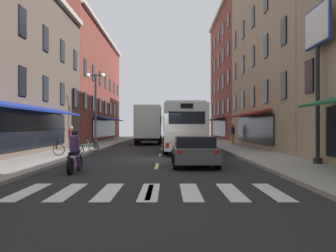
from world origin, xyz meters
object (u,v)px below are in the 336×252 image
(pedestrian_near, at_px, (73,137))
(street_lamp_twin, at_px, (97,107))
(billboard_sign, at_px, (319,44))
(transit_bus, at_px, (183,127))
(sedan_mid, at_px, (195,151))
(motorcycle_rider, at_px, (76,154))
(bicycle_mid, at_px, (70,149))
(bicycle_near, at_px, (87,146))
(pedestrian_mid, at_px, (234,134))
(box_truck, at_px, (150,125))
(sedan_near, at_px, (153,135))

(pedestrian_near, height_order, street_lamp_twin, street_lamp_twin)
(billboard_sign, bearing_deg, transit_bus, 118.75)
(sedan_mid, bearing_deg, motorcycle_rider, -152.87)
(billboard_sign, height_order, bicycle_mid, billboard_sign)
(bicycle_near, relative_size, street_lamp_twin, 0.31)
(pedestrian_near, bearing_deg, pedestrian_mid, -25.11)
(street_lamp_twin, bearing_deg, box_truck, 68.56)
(pedestrian_mid, bearing_deg, transit_bus, -13.82)
(transit_bus, relative_size, box_truck, 1.68)
(bicycle_mid, height_order, street_lamp_twin, street_lamp_twin)
(motorcycle_rider, bearing_deg, billboard_sign, 11.83)
(sedan_mid, xyz_separation_m, pedestrian_near, (-7.75, 8.85, 0.34))
(box_truck, bearing_deg, motorcycle_rider, -94.18)
(sedan_mid, bearing_deg, billboard_sign, -3.13)
(sedan_mid, xyz_separation_m, bicycle_mid, (-6.73, 4.22, -0.18))
(pedestrian_mid, bearing_deg, motorcycle_rider, -8.65)
(sedan_mid, height_order, bicycle_mid, sedan_mid)
(sedan_mid, xyz_separation_m, bicycle_near, (-6.34, 6.78, -0.18))
(sedan_mid, height_order, motorcycle_rider, motorcycle_rider)
(transit_bus, relative_size, bicycle_mid, 6.49)
(box_truck, xyz_separation_m, motorcycle_rider, (-1.64, -22.51, -1.23))
(box_truck, distance_m, sedan_mid, 20.37)
(sedan_near, distance_m, pedestrian_near, 22.16)
(box_truck, bearing_deg, pedestrian_near, -112.62)
(bicycle_near, distance_m, bicycle_mid, 2.59)
(motorcycle_rider, height_order, bicycle_near, motorcycle_rider)
(billboard_sign, relative_size, sedan_near, 1.50)
(bicycle_mid, bearing_deg, pedestrian_near, 102.42)
(box_truck, xyz_separation_m, bicycle_near, (-3.28, -13.31, -1.44))
(pedestrian_near, bearing_deg, sedan_mid, -112.54)
(bicycle_near, xyz_separation_m, street_lamp_twin, (-0.23, 4.39, 2.73))
(motorcycle_rider, xyz_separation_m, bicycle_near, (-1.63, 9.19, -0.21))
(bicycle_near, bearing_deg, street_lamp_twin, 92.96)
(motorcycle_rider, relative_size, pedestrian_near, 1.24)
(pedestrian_near, distance_m, street_lamp_twin, 3.42)
(sedan_mid, relative_size, pedestrian_mid, 2.33)
(billboard_sign, relative_size, transit_bus, 0.62)
(pedestrian_near, bearing_deg, bicycle_mid, -141.33)
(transit_bus, bearing_deg, pedestrian_near, -172.36)
(bicycle_near, bearing_deg, billboard_sign, -31.09)
(street_lamp_twin, bearing_deg, pedestrian_near, -116.99)
(transit_bus, distance_m, bicycle_mid, 8.73)
(sedan_near, relative_size, pedestrian_near, 2.77)
(transit_bus, xyz_separation_m, motorcycle_rider, (-4.53, -12.28, -1.01))
(sedan_near, xyz_separation_m, street_lamp_twin, (-3.33, -19.37, 2.52))
(pedestrian_mid, distance_m, street_lamp_twin, 14.24)
(box_truck, relative_size, bicycle_near, 3.86)
(box_truck, height_order, sedan_near, box_truck)
(street_lamp_twin, bearing_deg, bicycle_mid, -91.35)
(motorcycle_rider, bearing_deg, box_truck, 85.82)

